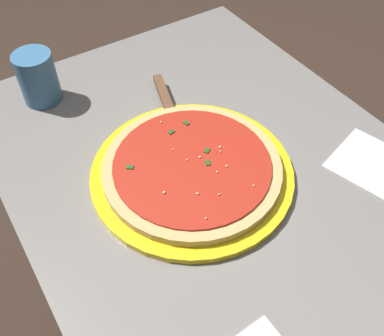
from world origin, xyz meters
name	(u,v)px	position (x,y,z in m)	size (l,w,h in m)	color
ground_plane	(203,321)	(0.00, 0.00, 0.00)	(5.00, 5.00, 0.00)	#38281E
restaurant_table	(208,211)	(0.00, 0.00, 0.57)	(0.91, 0.71, 0.73)	black
serving_plate	(192,173)	(-0.01, 0.05, 0.74)	(0.36, 0.36, 0.01)	yellow
pizza	(192,167)	(-0.01, 0.05, 0.75)	(0.32, 0.32, 0.02)	#DBB26B
pizza_server	(169,108)	(0.15, 0.00, 0.75)	(0.22, 0.11, 0.01)	silver
cup_tall_drink	(38,78)	(0.34, 0.19, 0.78)	(0.08, 0.08, 0.11)	teal
napkin_loose_left	(376,165)	(-0.17, -0.25, 0.73)	(0.15, 0.13, 0.00)	white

